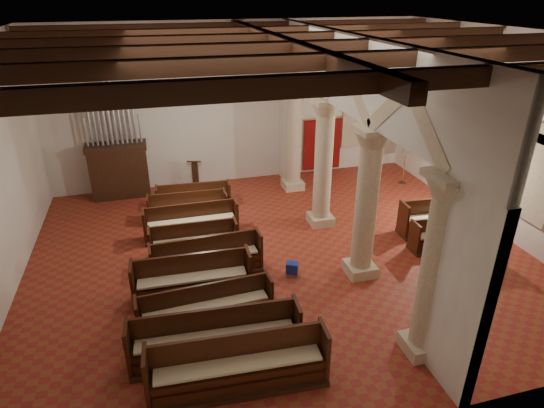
{
  "coord_description": "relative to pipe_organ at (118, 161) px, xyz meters",
  "views": [
    {
      "loc": [
        -3.19,
        -10.81,
        7.0
      ],
      "look_at": [
        -0.12,
        0.5,
        1.4
      ],
      "focal_mm": 30.0,
      "sensor_mm": 36.0,
      "label": 1
    }
  ],
  "objects": [
    {
      "name": "ceiling",
      "position": [
        4.5,
        -5.5,
        4.63
      ],
      "size": [
        14.0,
        14.0,
        0.0
      ],
      "primitive_type": "plane",
      "rotation": [
        3.14,
        0.0,
        0.0
      ],
      "color": "black",
      "rests_on": "wall_back"
    },
    {
      "name": "wall_right",
      "position": [
        11.5,
        -5.5,
        1.63
      ],
      "size": [
        0.02,
        12.0,
        6.0
      ],
      "primitive_type": "cube",
      "color": "beige",
      "rests_on": "floor"
    },
    {
      "name": "floor",
      "position": [
        4.5,
        -5.5,
        -1.37
      ],
      "size": [
        14.0,
        14.0,
        0.0
      ],
      "primitive_type": "plane",
      "color": "brown",
      "rests_on": "ground"
    },
    {
      "name": "ceiling_beams",
      "position": [
        4.5,
        -5.5,
        4.45
      ],
      "size": [
        13.8,
        11.8,
        0.3
      ],
      "primitive_type": null,
      "color": "#3C1E13",
      "rests_on": "wall_back"
    },
    {
      "name": "window_right_b",
      "position": [
        11.48,
        -3.0,
        0.83
      ],
      "size": [
        0.03,
        1.0,
        2.2
      ],
      "primitive_type": "cube",
      "color": "#3A826E",
      "rests_on": "wall_right"
    },
    {
      "name": "hymnal_box_b",
      "position": [
        3.65,
        -7.14,
        -1.13
      ],
      "size": [
        0.3,
        0.25,
        0.29
      ],
      "primitive_type": "cube",
      "rotation": [
        0.0,
        0.0,
        -0.06
      ],
      "color": "navy",
      "rests_on": "floor"
    },
    {
      "name": "pipe_organ",
      "position": [
        0.0,
        0.0,
        0.0
      ],
      "size": [
        2.1,
        0.85,
        4.4
      ],
      "color": "#3C1E13",
      "rests_on": "floor"
    },
    {
      "name": "aisle_pew_2",
      "position": [
        9.32,
        -5.5,
        -1.0
      ],
      "size": [
        1.86,
        0.83,
        1.1
      ],
      "rotation": [
        0.0,
        0.0,
        -0.05
      ],
      "color": "#3C1E13",
      "rests_on": "floor"
    },
    {
      "name": "nave_pew_5",
      "position": [
        2.1,
        -4.9,
        -1.04
      ],
      "size": [
        2.5,
        0.71,
        0.99
      ],
      "rotation": [
        0.0,
        0.0,
        -0.02
      ],
      "color": "#3C1E13",
      "rests_on": "floor"
    },
    {
      "name": "nave_pew_7",
      "position": [
        2.15,
        -2.65,
        -1.05
      ],
      "size": [
        2.57,
        0.74,
        0.96
      ],
      "rotation": [
        0.0,
        0.0,
        -0.04
      ],
      "color": "#3C1E13",
      "rests_on": "floor"
    },
    {
      "name": "aisle_pew_1",
      "position": [
        9.22,
        -6.42,
        -1.05
      ],
      "size": [
        2.0,
        0.69,
        0.96
      ],
      "rotation": [
        0.0,
        0.0,
        -0.02
      ],
      "color": "#3C1E13",
      "rests_on": "floor"
    },
    {
      "name": "nave_pew_8",
      "position": [
        2.42,
        -2.0,
        -1.05
      ],
      "size": [
        2.54,
        0.8,
        0.98
      ],
      "rotation": [
        0.0,
        0.0,
        -0.06
      ],
      "color": "#3C1E13",
      "rests_on": "floor"
    },
    {
      "name": "processional_banner",
      "position": [
        10.65,
        -1.65,
        -0.6
      ],
      "size": [
        0.49,
        0.63,
        2.18
      ],
      "rotation": [
        0.0,
        0.0,
        0.23
      ],
      "color": "#3C1E13",
      "rests_on": "floor"
    },
    {
      "name": "nave_pew_3",
      "position": [
        1.85,
        -6.88,
        -0.99
      ],
      "size": [
        2.9,
        0.86,
        1.15
      ],
      "rotation": [
        0.0,
        0.0,
        -0.03
      ],
      "color": "#3C1E13",
      "rests_on": "floor"
    },
    {
      "name": "aisle_pew_0",
      "position": [
        9.39,
        -7.3,
        -1.02
      ],
      "size": [
        1.81,
        0.76,
        1.04
      ],
      "rotation": [
        0.0,
        0.0,
        -0.04
      ],
      "color": "#3C1E13",
      "rests_on": "floor"
    },
    {
      "name": "nave_pew_4",
      "position": [
        2.33,
        -5.98,
        -1.02
      ],
      "size": [
        2.97,
        0.84,
        1.08
      ],
      "rotation": [
        0.0,
        0.0,
        0.04
      ],
      "color": "#3C1E13",
      "rests_on": "floor"
    },
    {
      "name": "lectern",
      "position": [
        2.72,
        -0.01,
        -0.88
      ],
      "size": [
        0.56,
        0.59,
        1.19
      ],
      "rotation": [
        0.0,
        0.0,
        -0.27
      ],
      "color": "#3A2012",
      "rests_on": "floor"
    },
    {
      "name": "window_back",
      "position": [
        9.5,
        0.48,
        0.83
      ],
      "size": [
        1.0,
        0.03,
        2.2
      ],
      "primitive_type": "cube",
      "color": "#3A826E",
      "rests_on": "wall_back"
    },
    {
      "name": "wall_front",
      "position": [
        4.5,
        -11.5,
        1.63
      ],
      "size": [
        14.0,
        0.02,
        6.0
      ],
      "primitive_type": "cube",
      "color": "beige",
      "rests_on": "floor"
    },
    {
      "name": "dossal_curtain",
      "position": [
        8.0,
        0.42,
        -0.21
      ],
      "size": [
        1.8,
        0.07,
        2.17
      ],
      "color": "maroon",
      "rests_on": "floor"
    },
    {
      "name": "tube_heater_a",
      "position": [
        1.49,
        -9.55,
        -1.21
      ],
      "size": [
        1.03,
        0.14,
        0.1
      ],
      "primitive_type": "cylinder",
      "rotation": [
        0.0,
        1.57,
        0.04
      ],
      "color": "silver",
      "rests_on": "floor"
    },
    {
      "name": "arcade",
      "position": [
        6.3,
        -5.5,
        2.19
      ],
      "size": [
        0.9,
        11.9,
        6.0
      ],
      "color": "beige",
      "rests_on": "floor"
    },
    {
      "name": "nave_pew_1",
      "position": [
        2.09,
        -9.05,
        -1.0
      ],
      "size": [
        3.54,
        0.96,
        1.12
      ],
      "rotation": [
        0.0,
        0.0,
        -0.06
      ],
      "color": "#3C1E13",
      "rests_on": "floor"
    },
    {
      "name": "nave_pew_0",
      "position": [
        2.38,
        -9.94,
        -0.99
      ],
      "size": [
        3.47,
        0.96,
        1.14
      ],
      "rotation": [
        0.0,
        0.0,
        -0.06
      ],
      "color": "#3C1E13",
      "rests_on": "floor"
    },
    {
      "name": "nave_pew_6",
      "position": [
        2.16,
        -3.73,
        -1.03
      ],
      "size": [
        2.87,
        0.7,
        1.03
      ],
      "rotation": [
        0.0,
        0.0,
        -0.0
      ],
      "color": "#3C1E13",
      "rests_on": "floor"
    },
    {
      "name": "tube_heater_b",
      "position": [
        1.48,
        -9.95,
        -1.21
      ],
      "size": [
        1.13,
        0.38,
        0.11
      ],
      "primitive_type": "cylinder",
      "rotation": [
        0.0,
        1.57,
        -0.24
      ],
      "color": "silver",
      "rests_on": "floor"
    },
    {
      "name": "hymnal_box_c",
      "position": [
        4.5,
        -6.63,
        -1.12
      ],
      "size": [
        0.38,
        0.36,
        0.31
      ],
      "primitive_type": "cube",
      "rotation": [
        0.0,
        0.0,
        -0.43
      ],
      "color": "navy",
      "rests_on": "floor"
    },
    {
      "name": "wall_back",
      "position": [
        4.5,
        0.5,
        1.63
      ],
      "size": [
        14.0,
        0.02,
        6.0
      ],
      "primitive_type": "cube",
      "color": "beige",
      "rests_on": "floor"
    },
    {
      "name": "nave_pew_2",
      "position": [
        2.04,
        -7.95,
        -1.05
      ],
      "size": [
        3.09,
        0.84,
        0.98
      ],
      "rotation": [
        0.0,
        0.0,
        0.06
      ],
      "color": "#3C1E13",
      "rests_on": "floor"
    },
    {
      "name": "hymnal_box_a",
      "position": [
        3.78,
        -9.92,
        -1.13
      ],
      "size": [
        0.33,
        0.3,
        0.27
      ],
      "primitive_type": "cube",
      "rotation": [
        0.0,
        0.0,
        -0.32
      ],
      "color": "#152595",
      "rests_on": "floor"
    },
    {
      "name": "window_right_a",
      "position": [
        11.48,
        -7.0,
        0.83
      ],
      "size": [
        0.03,
        1.0,
        2.2
      ],
      "primitive_type": "cube",
      "color": "#3A826E",
      "rests_on": "wall_right"
    }
  ]
}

